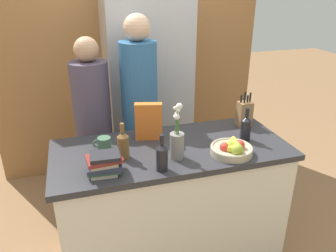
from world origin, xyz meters
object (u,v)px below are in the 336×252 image
Objects in this scene: knife_block at (244,113)px; bottle_wine at (162,156)px; refrigerator at (147,92)px; fruit_bowl at (232,149)px; bottle_vinegar at (123,144)px; person_at_sink at (94,123)px; book_stack at (104,164)px; bottle_oil at (246,128)px; flower_vase at (177,141)px; cereal_box at (149,121)px; person_in_blue at (140,109)px; coffee_mug at (104,143)px.

bottle_wine is (-0.79, -0.46, -0.01)m from knife_block.
fruit_bowl is at bearing -79.94° from refrigerator.
bottle_vinegar is 0.15× the size of person_at_sink.
fruit_bowl is 1.15× the size of bottle_vinegar.
book_stack is 1.02m from bottle_oil.
flower_vase is 0.55m from bottle_oil.
refrigerator is at bearing 77.50° from cereal_box.
bottle_oil reaches higher than bottle_wine.
cereal_box is 1.26× the size of book_stack.
book_stack is at bearing -112.83° from refrigerator.
fruit_bowl is 1.00× the size of knife_block.
bottle_vinegar is (-0.86, -0.01, -0.00)m from bottle_oil.
person_at_sink is at bearing 173.93° from person_in_blue.
cereal_box is 0.68m from bottle_oil.
person_in_blue reaches higher than knife_block.
knife_block is 0.17× the size of person_at_sink.
cereal_box is 1.12× the size of bottle_vinegar.
coffee_mug is at bearing 171.30° from bottle_oil.
knife_block reaches higher than cereal_box.
bottle_wine is 0.94m from person_at_sink.
refrigerator is 7.82× the size of bottle_oil.
coffee_mug is 0.32m from book_stack.
person_at_sink reaches higher than bottle_vinegar.
coffee_mug is at bearing 84.35° from book_stack.
person_at_sink is 0.39m from person_in_blue.
book_stack is 0.87m from person_in_blue.
bottle_vinegar is at bearing -56.60° from coffee_mug.
refrigerator reaches higher than coffee_mug.
person_in_blue reaches higher than bottle_oil.
bottle_oil is 0.71m from bottle_wine.
flower_vase is 0.18m from bottle_wine.
book_stack is at bearing -116.69° from person_in_blue.
bottle_wine is (0.30, -0.37, 0.05)m from coffee_mug.
person_in_blue is at bearing 135.42° from bottle_oil.
bottle_oil is (0.43, -1.20, 0.07)m from refrigerator.
book_stack reaches higher than coffee_mug.
person_at_sink is (-0.14, 0.66, -0.11)m from bottle_vinegar.
refrigerator is 5.13× the size of flower_vase.
knife_block is at bearing 27.63° from flower_vase.
person_in_blue is (-0.44, 0.78, 0.04)m from fruit_bowl.
bottle_wine is (-0.03, -0.44, -0.04)m from cereal_box.
flower_vase is 0.90m from person_at_sink.
refrigerator is at bearing 100.06° from fruit_bowl.
person_at_sink is (-0.36, 0.44, -0.15)m from cereal_box.
book_stack is at bearing -160.23° from knife_block.
fruit_bowl is at bearing 6.80° from bottle_wine.
knife_block is (0.54, -0.96, 0.07)m from refrigerator.
fruit_bowl is at bearing -12.82° from bottle_vinegar.
person_in_blue is at bearing 152.86° from knife_block.
flower_vase is at bearing -84.43° from person_in_blue.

